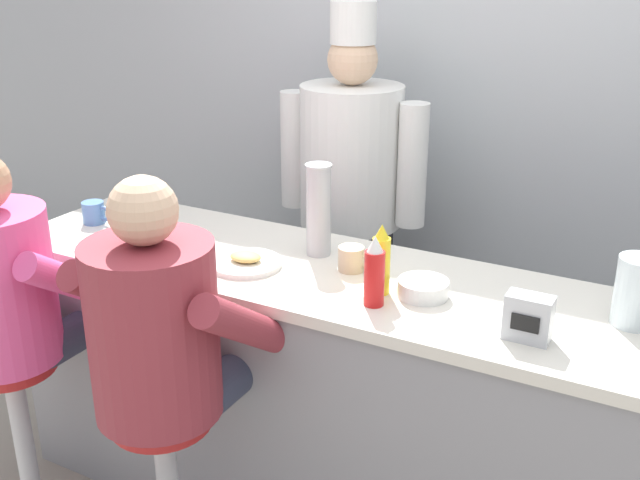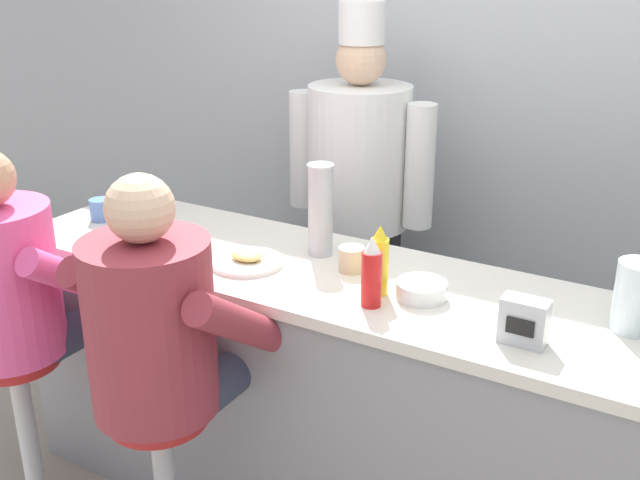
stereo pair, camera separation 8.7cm
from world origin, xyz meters
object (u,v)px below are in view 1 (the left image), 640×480
breakfast_plate (246,262)px  coffee_mug_tan (352,259)px  napkin_dispenser_chrome (528,318)px  diner_seated_pink (7,296)px  coffee_mug_blue (94,213)px  mustard_bottle_yellow (381,261)px  cereal_bowl (423,288)px  ketchup_bottle_red (374,273)px  cup_stack_steel (319,210)px  diner_seated_maroon (162,340)px  cook_in_whites_near (351,190)px  water_pitcher_clear (637,292)px

breakfast_plate → coffee_mug_tan: 0.37m
napkin_dispenser_chrome → diner_seated_pink: (-1.65, -0.38, -0.15)m
coffee_mug_blue → mustard_bottle_yellow: bearing=-2.5°
mustard_bottle_yellow → coffee_mug_tan: 0.21m
cereal_bowl → ketchup_bottle_red: bearing=-131.1°
ketchup_bottle_red → cup_stack_steel: 0.45m
ketchup_bottle_red → cup_stack_steel: size_ratio=0.68×
diner_seated_maroon → cup_stack_steel: bearing=74.9°
ketchup_bottle_red → cook_in_whites_near: cook_in_whites_near is taller
diner_seated_pink → water_pitcher_clear: bearing=18.0°
diner_seated_maroon → breakfast_plate: bearing=88.9°
cereal_bowl → diner_seated_pink: diner_seated_pink is taller
cup_stack_steel → diner_seated_pink: 1.10m
coffee_mug_blue → cook_in_whites_near: cook_in_whites_near is taller
diner_seated_maroon → cook_in_whites_near: bearing=92.3°
cup_stack_steel → diner_seated_maroon: 0.72m
breakfast_plate → diner_seated_pink: diner_seated_pink is taller
water_pitcher_clear → diner_seated_maroon: (-1.23, -0.61, -0.18)m
napkin_dispenser_chrome → cook_in_whites_near: cook_in_whites_near is taller
mustard_bottle_yellow → coffee_mug_blue: size_ratio=1.73×
ketchup_bottle_red → napkin_dispenser_chrome: bearing=0.2°
cup_stack_steel → cook_in_whites_near: 0.78m
diner_seated_maroon → water_pitcher_clear: bearing=26.6°
breakfast_plate → cup_stack_steel: (0.17, 0.21, 0.15)m
cup_stack_steel → diner_seated_maroon: bearing=-105.1°
coffee_mug_blue → cup_stack_steel: bearing=8.4°
mustard_bottle_yellow → diner_seated_pink: diner_seated_pink is taller
ketchup_bottle_red → breakfast_plate: (-0.51, 0.07, -0.09)m
cereal_bowl → coffee_mug_tan: size_ratio=1.20×
napkin_dispenser_chrome → coffee_mug_blue: bearing=175.4°
napkin_dispenser_chrome → coffee_mug_tan: bearing=162.4°
coffee_mug_blue → diner_seated_maroon: size_ratio=0.09×
ketchup_bottle_red → coffee_mug_blue: 1.28m
mustard_bottle_yellow → cook_in_whites_near: cook_in_whites_near is taller
mustard_bottle_yellow → breakfast_plate: size_ratio=0.92×
cereal_bowl → coffee_mug_tan: bearing=164.7°
coffee_mug_blue → diner_seated_maroon: diner_seated_maroon is taller
diner_seated_pink → cook_in_whites_near: 1.51m
diner_seated_pink → cook_in_whites_near: cook_in_whites_near is taller
napkin_dispenser_chrome → diner_seated_pink: size_ratio=0.09×
water_pitcher_clear → coffee_mug_blue: water_pitcher_clear is taller
mustard_bottle_yellow → diner_seated_pink: (-1.17, -0.46, -0.19)m
mustard_bottle_yellow → cook_in_whites_near: (-0.56, 0.92, -0.11)m
coffee_mug_tan → cup_stack_steel: (-0.17, 0.07, 0.12)m
water_pitcher_clear → cook_in_whites_near: (-1.28, 0.77, -0.10)m
water_pitcher_clear → breakfast_plate: 1.24m
ketchup_bottle_red → diner_seated_pink: size_ratio=0.16×
coffee_mug_tan → cup_stack_steel: 0.22m
cup_stack_steel → cook_in_whites_near: bearing=107.6°
water_pitcher_clear → cereal_bowl: size_ratio=1.28×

